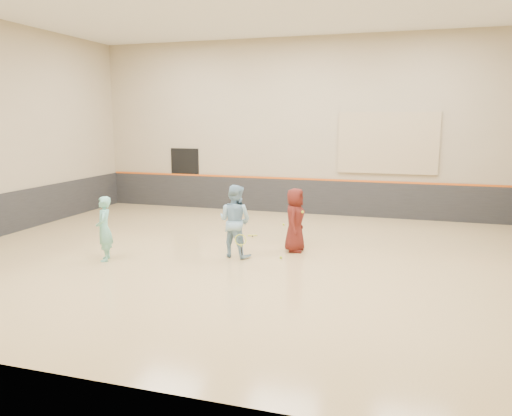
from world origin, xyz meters
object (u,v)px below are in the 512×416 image
(girl, at_px, (104,229))
(spare_racket, at_px, (253,234))
(instructor, at_px, (235,221))
(young_man, at_px, (295,220))

(girl, bearing_deg, spare_racket, 115.98)
(instructor, distance_m, spare_racket, 2.31)
(instructor, distance_m, young_man, 1.55)
(girl, bearing_deg, young_man, 90.68)
(young_man, bearing_deg, spare_racket, 49.62)
(young_man, distance_m, spare_racket, 2.10)
(girl, distance_m, spare_racket, 4.30)
(spare_racket, bearing_deg, young_man, -39.82)
(girl, relative_size, young_man, 0.95)
(girl, height_order, instructor, instructor)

